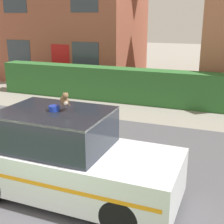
# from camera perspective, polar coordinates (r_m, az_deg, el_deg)

# --- Properties ---
(road_strip) EXTENTS (28.00, 6.57, 0.01)m
(road_strip) POSITION_cam_1_polar(r_m,az_deg,el_deg) (7.69, -3.17, -9.21)
(road_strip) COLOR #4C4C51
(road_strip) RESTS_ON ground
(garden_hedge) EXTENTS (14.11, 0.82, 1.38)m
(garden_hedge) POSITION_cam_1_polar(r_m,az_deg,el_deg) (12.58, 8.15, 4.43)
(garden_hedge) COLOR #2D662D
(garden_hedge) RESTS_ON ground
(police_car) EXTENTS (4.25, 1.73, 1.82)m
(police_car) POSITION_cam_1_polar(r_m,az_deg,el_deg) (6.11, -8.44, -8.31)
(police_car) COLOR black
(police_car) RESTS_ON road_strip
(cat) EXTENTS (0.26, 0.32, 0.28)m
(cat) POSITION_cam_1_polar(r_m,az_deg,el_deg) (5.77, -8.65, 2.19)
(cat) COLOR brown
(cat) RESTS_ON police_car
(house_left) EXTENTS (7.33, 5.76, 8.12)m
(house_left) POSITION_cam_1_polar(r_m,az_deg,el_deg) (18.42, -6.86, 19.25)
(house_left) COLOR #93513D
(house_left) RESTS_ON ground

